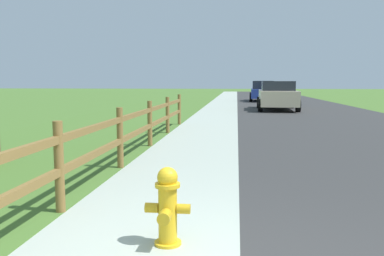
{
  "coord_description": "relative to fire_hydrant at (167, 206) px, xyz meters",
  "views": [
    {
      "loc": [
        -0.05,
        -2.7,
        1.5
      ],
      "look_at": [
        -0.96,
        5.52,
        0.55
      ],
      "focal_mm": 37.67,
      "sensor_mm": 36.0,
      "label": 1
    }
  ],
  "objects": [
    {
      "name": "ground_plane",
      "position": [
        0.66,
        24.18,
        -0.37
      ],
      "size": [
        120.0,
        120.0,
        0.0
      ],
      "primitive_type": "plane",
      "color": "#476F2B"
    },
    {
      "name": "road_asphalt",
      "position": [
        4.16,
        26.18,
        -0.37
      ],
      "size": [
        7.0,
        66.0,
        0.01
      ],
      "primitive_type": "cube",
      "color": "#323232",
      "rests_on": "ground"
    },
    {
      "name": "curb_concrete",
      "position": [
        -2.34,
        26.18,
        -0.37
      ],
      "size": [
        6.0,
        66.0,
        0.01
      ],
      "primitive_type": "cube",
      "color": "#A5B1A3",
      "rests_on": "ground"
    },
    {
      "name": "grass_verge",
      "position": [
        -3.84,
        26.18,
        -0.36
      ],
      "size": [
        5.0,
        66.0,
        0.0
      ],
      "primitive_type": "cube",
      "color": "#476F2B",
      "rests_on": "ground"
    },
    {
      "name": "fire_hydrant",
      "position": [
        0.0,
        0.0,
        0.0
      ],
      "size": [
        0.42,
        0.36,
        0.73
      ],
      "color": "yellow",
      "rests_on": "ground"
    },
    {
      "name": "rail_fence",
      "position": [
        -1.39,
        4.42,
        0.25
      ],
      "size": [
        0.11,
        12.21,
        1.06
      ],
      "color": "brown",
      "rests_on": "ground"
    },
    {
      "name": "parked_suv_beige",
      "position": [
        2.78,
        18.48,
        0.41
      ],
      "size": [
        2.19,
        4.91,
        1.53
      ],
      "color": "#C6B793",
      "rests_on": "ground"
    },
    {
      "name": "parked_car_blue",
      "position": [
        2.62,
        28.37,
        0.41
      ],
      "size": [
        2.12,
        5.04,
        1.57
      ],
      "color": "navy",
      "rests_on": "ground"
    }
  ]
}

